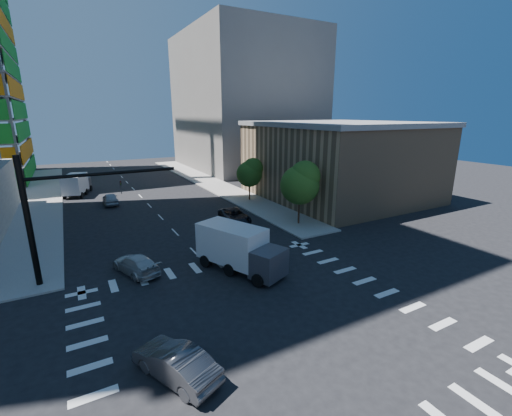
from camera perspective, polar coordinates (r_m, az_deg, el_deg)
ground at (r=20.76m, az=1.31°, el=-18.75°), size 160.00×160.00×0.00m
road_markings at (r=20.76m, az=1.31°, el=-18.74°), size 20.00×20.00×0.01m
sidewalk_ne at (r=59.89m, az=-7.63°, el=4.17°), size 5.00×60.00×0.15m
sidewalk_nw at (r=56.15m, az=-32.09°, el=1.15°), size 5.00×60.00×0.15m
commercial_building at (r=50.30m, az=13.59°, el=7.78°), size 20.50×22.50×10.60m
bg_building_ne at (r=78.43m, az=-1.90°, el=17.16°), size 24.00×30.00×28.00m
signal_mast_nw at (r=27.06m, az=-30.82°, el=0.04°), size 10.20×0.40×9.00m
tree_south at (r=36.43m, az=7.58°, el=4.28°), size 4.16×4.16×6.82m
tree_north at (r=46.73m, az=-0.92°, el=6.00°), size 3.54×3.52×5.78m
car_nb_far at (r=37.94m, az=-3.60°, el=-1.31°), size 2.90×5.50×1.47m
car_sb_near at (r=27.71m, az=-19.37°, el=-8.82°), size 3.35×5.13×1.38m
car_sb_mid at (r=49.27m, az=-23.08°, el=1.41°), size 1.84×4.46×1.51m
car_sb_cross at (r=17.41m, az=-13.25°, el=-23.81°), size 3.37×4.87×1.52m
box_truck_near at (r=26.10m, az=-2.29°, el=-7.45°), size 5.11×7.09×3.42m
box_truck_far at (r=57.22m, az=-27.59°, el=3.35°), size 4.27×6.49×3.14m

